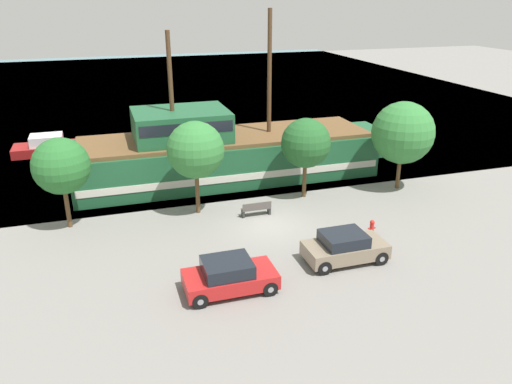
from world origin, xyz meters
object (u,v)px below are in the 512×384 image
at_px(pirate_ship, 223,152).
at_px(parked_car_curb_mid, 345,247).
at_px(bench_promenade_east, 256,209).
at_px(moored_boat_dockside, 52,146).
at_px(parked_car_curb_front, 229,276).
at_px(fire_hydrant, 372,226).

relative_size(pirate_ship, parked_car_curb_mid, 5.52).
bearing_deg(bench_promenade_east, parked_car_curb_mid, -68.80).
height_order(moored_boat_dockside, parked_car_curb_mid, moored_boat_dockside).
bearing_deg(parked_car_curb_front, fire_hydrant, 19.41).
distance_m(parked_car_curb_front, parked_car_curb_mid, 5.86).
height_order(parked_car_curb_front, parked_car_curb_mid, parked_car_curb_mid).
xyz_separation_m(pirate_ship, parked_car_curb_front, (-3.18, -13.65, -1.11)).
xyz_separation_m(moored_boat_dockside, fire_hydrant, (16.88, -20.30, -0.14)).
bearing_deg(parked_car_curb_mid, parked_car_curb_front, -171.99).
xyz_separation_m(parked_car_curb_front, bench_promenade_east, (3.41, 6.97, -0.28)).
distance_m(pirate_ship, bench_promenade_east, 6.82).
bearing_deg(bench_promenade_east, fire_hydrant, -37.83).
relative_size(pirate_ship, fire_hydrant, 27.80).
xyz_separation_m(moored_boat_dockside, parked_car_curb_mid, (14.16, -22.49, 0.18)).
xyz_separation_m(parked_car_curb_front, parked_car_curb_mid, (5.80, 0.82, 0.01)).
height_order(parked_car_curb_front, bench_promenade_east, parked_car_curb_front).
xyz_separation_m(pirate_ship, moored_boat_dockside, (-11.54, 9.66, -1.27)).
relative_size(parked_car_curb_front, bench_promenade_east, 2.32).
distance_m(parked_car_curb_front, bench_promenade_east, 7.77).
relative_size(moored_boat_dockside, parked_car_curb_front, 1.55).
relative_size(pirate_ship, moored_boat_dockside, 3.53).
bearing_deg(fire_hydrant, parked_car_curb_front, -160.59).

